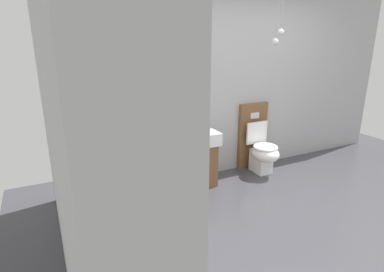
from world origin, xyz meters
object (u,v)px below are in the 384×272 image
at_px(soap_dispenser, 203,121).
at_px(folded_hand_towel, 191,134).
at_px(vanity_sink_right, 189,158).
at_px(toothbrush_cup, 82,138).
at_px(toilet, 259,146).
at_px(vanity_sink_left, 112,171).

xyz_separation_m(soap_dispenser, folded_hand_towel, (-0.33, -0.32, -0.05)).
bearing_deg(vanity_sink_right, toothbrush_cup, 172.86).
bearing_deg(folded_hand_towel, soap_dispenser, 43.87).
height_order(toilet, soap_dispenser, toilet).
distance_m(vanity_sink_left, vanity_sink_right, 1.03).
relative_size(toilet, folded_hand_towel, 4.55).
bearing_deg(toothbrush_cup, soap_dispenser, 0.37).
bearing_deg(soap_dispenser, folded_hand_towel, -136.13).
distance_m(vanity_sink_left, toilet, 2.18).
height_order(vanity_sink_left, toothbrush_cup, toothbrush_cup).
distance_m(toothbrush_cup, soap_dispenser, 1.61).
relative_size(toothbrush_cup, folded_hand_towel, 0.87).
relative_size(vanity_sink_left, toilet, 0.75).
xyz_separation_m(toilet, toothbrush_cup, (-2.46, 0.16, 0.43)).
bearing_deg(vanity_sink_left, soap_dispenser, 7.53).
bearing_deg(soap_dispenser, toothbrush_cup, -179.63).
bearing_deg(vanity_sink_right, folded_hand_towel, -105.55).
bearing_deg(folded_hand_towel, vanity_sink_right, 74.45).
bearing_deg(folded_hand_towel, toothbrush_cup, 166.39).
relative_size(soap_dispenser, folded_hand_towel, 0.80).
distance_m(toilet, folded_hand_towel, 1.26).
xyz_separation_m(vanity_sink_left, soap_dispenser, (1.32, 0.17, 0.43)).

